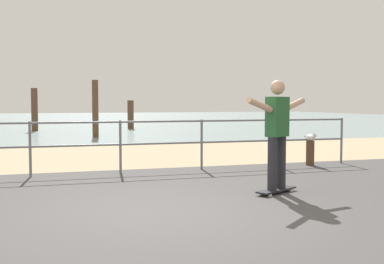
% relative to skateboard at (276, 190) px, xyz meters
% --- Properties ---
extents(ground_plane, '(24.00, 10.00, 0.04)m').
position_rel_skateboard_xyz_m(ground_plane, '(-1.95, -1.80, -0.07)').
color(ground_plane, '#474444').
rests_on(ground_plane, ground).
extents(beach_strip, '(24.00, 6.00, 0.04)m').
position_rel_skateboard_xyz_m(beach_strip, '(-1.95, 6.20, -0.07)').
color(beach_strip, tan).
rests_on(beach_strip, ground).
extents(sea_surface, '(72.00, 50.00, 0.04)m').
position_rel_skateboard_xyz_m(sea_surface, '(-1.95, 34.20, -0.07)').
color(sea_surface, '#849EA3').
rests_on(sea_surface, ground).
extents(railing_fence, '(11.78, 0.05, 1.05)m').
position_rel_skateboard_xyz_m(railing_fence, '(-2.78, 2.80, 0.63)').
color(railing_fence, slate).
rests_on(railing_fence, ground).
extents(skateboard, '(0.80, 0.56, 0.08)m').
position_rel_skateboard_xyz_m(skateboard, '(0.00, 0.00, 0.00)').
color(skateboard, black).
rests_on(skateboard, ground).
extents(skateboarder, '(1.31, 0.77, 1.65)m').
position_rel_skateboard_xyz_m(skateboarder, '(-0.00, -0.00, 0.95)').
color(skateboarder, '#26262B').
rests_on(skateboarder, skateboard).
extents(bollard_short, '(0.18, 0.18, 0.56)m').
position_rel_skateboard_xyz_m(bollard_short, '(2.21, 2.69, 0.21)').
color(bollard_short, '#513826').
rests_on(bollard_short, ground).
extents(seagull, '(0.16, 0.49, 0.18)m').
position_rel_skateboard_xyz_m(seagull, '(2.21, 2.68, 0.57)').
color(seagull, white).
rests_on(seagull, bollard_short).
extents(groyne_post_1, '(0.31, 0.31, 2.11)m').
position_rel_skateboard_xyz_m(groyne_post_1, '(-3.86, 17.95, 0.99)').
color(groyne_post_1, '#513826').
rests_on(groyne_post_1, ground).
extents(groyne_post_2, '(0.25, 0.25, 2.30)m').
position_rel_skateboard_xyz_m(groyne_post_2, '(-1.45, 12.71, 1.08)').
color(groyne_post_2, '#513826').
rests_on(groyne_post_2, ground).
extents(groyne_post_3, '(0.33, 0.33, 1.52)m').
position_rel_skateboard_xyz_m(groyne_post_3, '(0.97, 18.52, 0.69)').
color(groyne_post_3, '#513826').
rests_on(groyne_post_3, ground).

